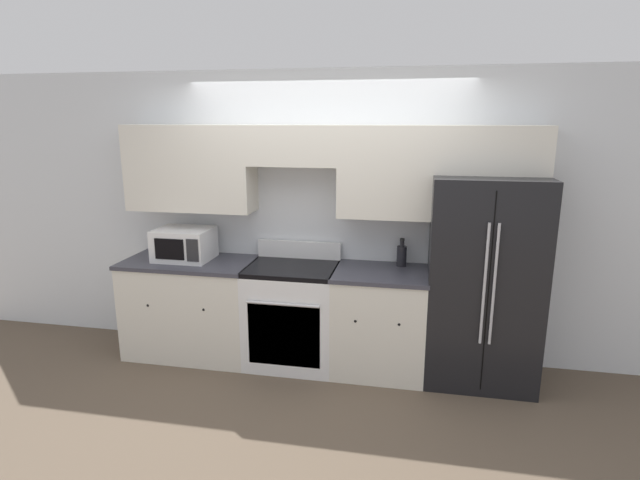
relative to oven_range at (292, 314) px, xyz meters
name	(u,v)px	position (x,y,z in m)	size (l,w,h in m)	color
ground_plane	(313,380)	(0.25, -0.31, -0.46)	(12.00, 12.00, 0.00)	brown
wall_back	(327,198)	(0.27, 0.27, 1.02)	(8.00, 0.39, 2.60)	silver
lower_cabinets_left	(192,307)	(-0.98, 0.00, 0.00)	(1.19, 0.64, 0.91)	silver
lower_cabinets_right	(380,321)	(0.78, 0.00, 0.00)	(0.81, 0.64, 0.91)	silver
oven_range	(292,314)	(0.00, 0.00, 0.00)	(0.78, 0.65, 1.07)	white
refrigerator	(483,280)	(1.62, 0.05, 0.41)	(0.89, 0.75, 1.74)	black
microwave	(184,244)	(-1.02, 0.03, 0.59)	(0.50, 0.41, 0.29)	white
bottle	(402,255)	(0.95, 0.20, 0.55)	(0.09, 0.09, 0.25)	black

